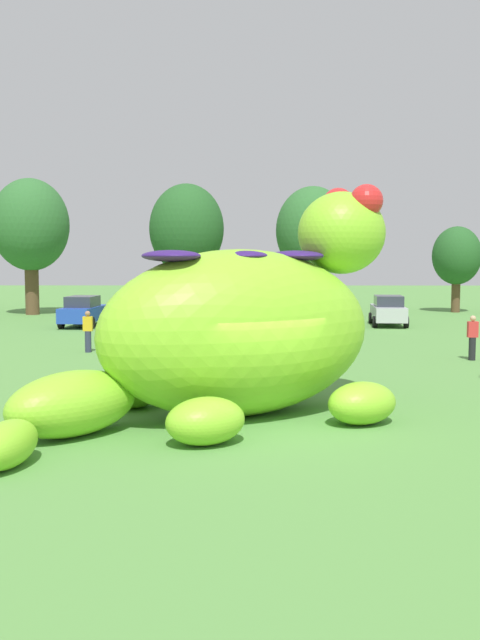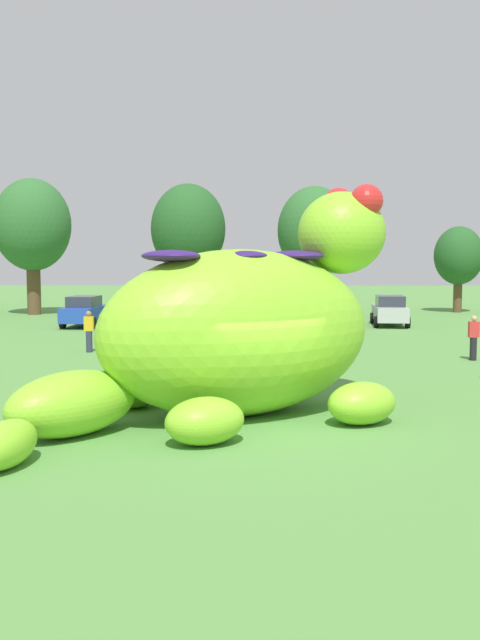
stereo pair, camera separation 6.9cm
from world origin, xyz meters
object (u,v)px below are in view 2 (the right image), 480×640
object	(u,v)px
car_yellow	(207,311)
spectator_wandering	(89,332)
car_blue	(85,311)
spectator_mid_field	(474,338)
car_green	(147,310)
car_red	(275,311)
car_silver	(390,311)
car_white	(332,311)
spectator_by_cars	(203,331)
giant_inflatable_creature	(239,330)

from	to	relation	value
car_yellow	spectator_wandering	distance (m)	11.59
car_blue	spectator_mid_field	distance (m)	21.92
car_green	car_blue	bearing A→B (deg)	-160.48
car_red	car_silver	distance (m)	6.59
car_white	spectator_by_cars	distance (m)	13.13
giant_inflatable_creature	car_silver	world-z (taller)	giant_inflatable_creature
spectator_mid_field	spectator_wandering	distance (m)	15.25
giant_inflatable_creature	car_white	distance (m)	23.69
car_yellow	spectator_by_cars	size ratio (longest dim) A/B	2.44
car_blue	car_white	distance (m)	13.95
car_yellow	car_blue	bearing A→B (deg)	-179.85
car_green	car_white	bearing A→B (deg)	-2.46
car_green	spectator_by_cars	size ratio (longest dim) A/B	2.40
spectator_by_cars	car_green	bearing A→B (deg)	108.63
car_blue	car_red	distance (m)	10.65
car_yellow	spectator_mid_field	world-z (taller)	car_yellow
car_blue	car_silver	distance (m)	17.22
car_red	spectator_wandering	size ratio (longest dim) A/B	2.46
car_blue	spectator_wandering	world-z (taller)	car_blue
spectator_mid_field	spectator_wandering	xyz separation A→B (m)	(-15.10, 2.12, 0.00)
spectator_mid_field	spectator_wandering	size ratio (longest dim) A/B	1.00
giant_inflatable_creature	car_red	world-z (taller)	giant_inflatable_creature
car_green	spectator_wandering	distance (m)	11.97
car_silver	spectator_wandering	distance (m)	18.52
car_green	spectator_mid_field	distance (m)	20.13
car_yellow	spectator_mid_field	xyz separation A→B (m)	(10.85, -12.90, -0.01)
car_white	spectator_mid_field	size ratio (longest dim) A/B	2.48
car_red	spectator_mid_field	world-z (taller)	car_red
giant_inflatable_creature	spectator_wandering	xyz separation A→B (m)	(-6.35, 11.64, -1.28)
car_silver	spectator_mid_field	bearing A→B (deg)	-87.75
car_blue	spectator_mid_field	xyz separation A→B (m)	(17.74, -12.88, -0.01)
giant_inflatable_creature	spectator_wandering	size ratio (longest dim) A/B	5.62
car_blue	car_yellow	size ratio (longest dim) A/B	1.02
car_yellow	car_red	distance (m)	3.76
giant_inflatable_creature	car_yellow	xyz separation A→B (m)	(-2.10, 22.43, -1.27)
car_white	car_silver	xyz separation A→B (m)	(3.28, -0.06, 0.00)
car_blue	car_white	bearing A→B (deg)	2.99
spectator_by_cars	spectator_wandering	xyz separation A→B (m)	(-4.68, -0.15, 0.00)
car_silver	spectator_wandering	bearing A→B (deg)	-141.87
giant_inflatable_creature	car_blue	size ratio (longest dim) A/B	2.27
car_red	car_silver	bearing A→B (deg)	5.24
car_blue	spectator_by_cars	bearing A→B (deg)	-55.44
car_yellow	spectator_mid_field	distance (m)	16.86
car_green	car_yellow	size ratio (longest dim) A/B	0.98
spectator_by_cars	car_yellow	bearing A→B (deg)	92.30
car_white	spectator_mid_field	xyz separation A→B (m)	(3.82, -13.61, -0.01)
giant_inflatable_creature	spectator_by_cars	distance (m)	11.97
spectator_mid_field	spectator_by_cars	xyz separation A→B (m)	(-10.42, 2.26, 0.00)
car_green	spectator_wandering	world-z (taller)	car_green
car_yellow	spectator_wandering	world-z (taller)	car_yellow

